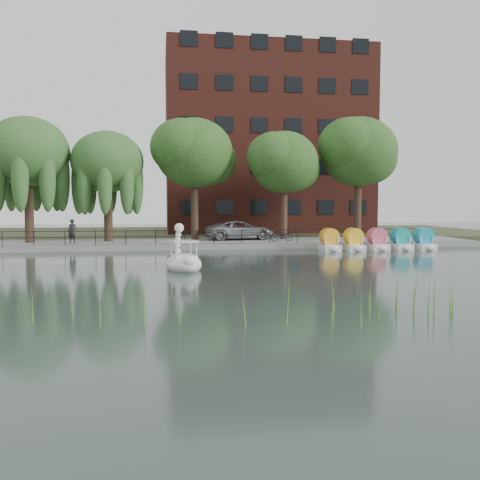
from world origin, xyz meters
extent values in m
plane|color=#41514C|center=(0.00, 0.00, 0.00)|extent=(120.00, 120.00, 0.00)
cube|color=gray|center=(0.00, 16.00, 0.20)|extent=(40.00, 6.00, 0.40)
cube|color=gray|center=(0.00, 13.05, 0.20)|extent=(40.00, 0.25, 0.40)
cube|color=#47512D|center=(0.00, 30.00, 0.18)|extent=(60.00, 22.00, 0.36)
cylinder|color=black|center=(0.00, 13.25, 1.35)|extent=(32.00, 0.04, 0.04)
cylinder|color=black|center=(0.00, 13.25, 0.95)|extent=(32.00, 0.04, 0.04)
cylinder|color=black|center=(0.00, 13.25, 0.90)|extent=(0.05, 0.05, 1.00)
cube|color=#4C1E16|center=(7.00, 30.00, 9.36)|extent=(20.00, 10.00, 18.00)
cylinder|color=#473323|center=(-13.00, 16.50, 2.50)|extent=(0.60, 0.60, 4.20)
ellipsoid|color=#457435|center=(-13.00, 16.50, 6.91)|extent=(5.88, 5.88, 5.00)
cylinder|color=#473323|center=(-7.50, 17.00, 2.30)|extent=(0.60, 0.60, 3.80)
ellipsoid|color=#457435|center=(-7.50, 17.00, 6.29)|extent=(5.32, 5.32, 4.52)
cylinder|color=#473323|center=(-1.00, 18.00, 2.65)|extent=(0.60, 0.60, 4.50)
ellipsoid|color=#45752C|center=(-1.00, 18.00, 7.10)|extent=(6.00, 6.00, 5.10)
cylinder|color=#473323|center=(6.00, 17.50, 2.42)|extent=(0.60, 0.60, 4.05)
ellipsoid|color=#45752C|center=(6.00, 17.50, 6.43)|extent=(5.40, 5.40, 4.59)
cylinder|color=#473323|center=(12.50, 18.50, 2.76)|extent=(0.60, 0.60, 4.72)
ellipsoid|color=#45752C|center=(12.50, 18.50, 7.44)|extent=(6.30, 6.30, 5.36)
imported|color=gray|center=(2.46, 17.18, 1.24)|extent=(3.60, 6.38, 1.69)
imported|color=gray|center=(5.24, 14.83, 0.90)|extent=(0.85, 1.79, 1.00)
imported|color=black|center=(-9.75, 14.74, 1.39)|extent=(0.82, 0.67, 1.98)
ellipsoid|color=white|center=(-2.55, 2.10, 0.29)|extent=(2.16, 2.93, 0.59)
cube|color=white|center=(-2.53, 2.01, 0.59)|extent=(1.29, 1.37, 0.29)
cube|color=white|center=(-2.54, 2.05, 1.40)|extent=(1.47, 1.54, 0.06)
ellipsoid|color=white|center=(-2.32, 1.00, 0.54)|extent=(0.70, 0.59, 0.55)
sphere|color=white|center=(-2.72, 2.97, 2.01)|extent=(0.47, 0.47, 0.47)
cone|color=black|center=(-2.79, 3.27, 1.98)|extent=(0.24, 0.29, 0.20)
cylinder|color=yellow|center=(-2.76, 3.14, 1.99)|extent=(0.27, 0.15, 0.25)
cube|color=white|center=(7.69, 10.99, 0.22)|extent=(1.15, 1.70, 0.44)
cylinder|color=orange|center=(7.69, 11.09, 0.95)|extent=(0.90, 1.20, 0.90)
cube|color=white|center=(9.39, 10.99, 0.22)|extent=(1.15, 1.70, 0.44)
cylinder|color=yellow|center=(9.39, 11.09, 0.95)|extent=(0.90, 1.20, 0.90)
cube|color=white|center=(11.09, 10.99, 0.22)|extent=(1.15, 1.70, 0.44)
cylinder|color=#D45570|center=(11.09, 11.09, 0.95)|extent=(0.90, 1.20, 0.90)
cube|color=white|center=(12.79, 10.99, 0.22)|extent=(1.15, 1.70, 0.44)
cylinder|color=teal|center=(12.79, 11.09, 0.95)|extent=(0.90, 1.20, 0.90)
cube|color=white|center=(14.49, 10.99, 0.22)|extent=(1.15, 1.70, 0.44)
cylinder|color=#1E97B6|center=(14.49, 11.09, 0.95)|extent=(0.90, 1.20, 0.90)
camera|label=1|loc=(-3.61, -23.78, 3.26)|focal=40.00mm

